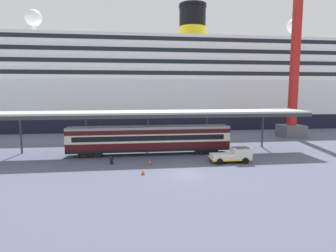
{
  "coord_description": "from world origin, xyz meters",
  "views": [
    {
      "loc": [
        -5.75,
        -29.59,
        9.16
      ],
      "look_at": [
        -0.97,
        7.3,
        4.5
      ],
      "focal_mm": 30.17,
      "sensor_mm": 36.0,
      "label": 1
    }
  ],
  "objects_px": {
    "traffic_cone_near": "(150,162)",
    "traffic_cone_mid": "(143,171)",
    "train_carriage": "(150,139)",
    "quay_bollard": "(112,160)",
    "cruise_ship": "(172,86)",
    "service_truck": "(234,155)",
    "dockside_crane": "(300,42)"
  },
  "relations": [
    {
      "from": "service_truck",
      "to": "quay_bollard",
      "type": "bearing_deg",
      "value": 175.94
    },
    {
      "from": "cruise_ship",
      "to": "dockside_crane",
      "type": "relative_size",
      "value": 2.18
    },
    {
      "from": "train_carriage",
      "to": "dockside_crane",
      "type": "height_order",
      "value": "dockside_crane"
    },
    {
      "from": "train_carriage",
      "to": "quay_bollard",
      "type": "relative_size",
      "value": 23.98
    },
    {
      "from": "train_carriage",
      "to": "service_truck",
      "type": "distance_m",
      "value": 12.1
    },
    {
      "from": "cruise_ship",
      "to": "service_truck",
      "type": "bearing_deg",
      "value": -87.63
    },
    {
      "from": "service_truck",
      "to": "traffic_cone_mid",
      "type": "height_order",
      "value": "service_truck"
    },
    {
      "from": "traffic_cone_near",
      "to": "dockside_crane",
      "type": "bearing_deg",
      "value": 30.32
    },
    {
      "from": "traffic_cone_near",
      "to": "service_truck",
      "type": "bearing_deg",
      "value": -1.29
    },
    {
      "from": "cruise_ship",
      "to": "service_truck",
      "type": "xyz_separation_m",
      "value": [
        1.82,
        -43.95,
        -9.37
      ]
    },
    {
      "from": "cruise_ship",
      "to": "train_carriage",
      "type": "relative_size",
      "value": 5.5
    },
    {
      "from": "cruise_ship",
      "to": "train_carriage",
      "type": "distance_m",
      "value": 39.87
    },
    {
      "from": "traffic_cone_mid",
      "to": "train_carriage",
      "type": "bearing_deg",
      "value": 81.99
    },
    {
      "from": "dockside_crane",
      "to": "quay_bollard",
      "type": "relative_size",
      "value": 60.4
    },
    {
      "from": "train_carriage",
      "to": "quay_bollard",
      "type": "height_order",
      "value": "train_carriage"
    },
    {
      "from": "cruise_ship",
      "to": "traffic_cone_mid",
      "type": "relative_size",
      "value": 162.38
    },
    {
      "from": "cruise_ship",
      "to": "train_carriage",
      "type": "xyz_separation_m",
      "value": [
        -8.66,
        -38.07,
        -8.05
      ]
    },
    {
      "from": "cruise_ship",
      "to": "traffic_cone_mid",
      "type": "distance_m",
      "value": 49.9
    },
    {
      "from": "cruise_ship",
      "to": "traffic_cone_mid",
      "type": "height_order",
      "value": "cruise_ship"
    },
    {
      "from": "traffic_cone_mid",
      "to": "quay_bollard",
      "type": "xyz_separation_m",
      "value": [
        -3.72,
        5.0,
        0.13
      ]
    },
    {
      "from": "service_truck",
      "to": "quay_bollard",
      "type": "xyz_separation_m",
      "value": [
        -15.59,
        1.11,
        -0.47
      ]
    },
    {
      "from": "dockside_crane",
      "to": "traffic_cone_near",
      "type": "bearing_deg",
      "value": -149.68
    },
    {
      "from": "service_truck",
      "to": "dockside_crane",
      "type": "relative_size",
      "value": 0.09
    },
    {
      "from": "cruise_ship",
      "to": "traffic_cone_near",
      "type": "xyz_separation_m",
      "value": [
        -9.03,
        -43.71,
        -10.04
      ]
    },
    {
      "from": "quay_bollard",
      "to": "train_carriage",
      "type": "bearing_deg",
      "value": 43.12
    },
    {
      "from": "cruise_ship",
      "to": "traffic_cone_near",
      "type": "height_order",
      "value": "cruise_ship"
    },
    {
      "from": "traffic_cone_mid",
      "to": "dockside_crane",
      "type": "xyz_separation_m",
      "value": [
        31.16,
        21.77,
        18.03
      ]
    },
    {
      "from": "traffic_cone_mid",
      "to": "dockside_crane",
      "type": "bearing_deg",
      "value": 34.94
    },
    {
      "from": "traffic_cone_near",
      "to": "traffic_cone_mid",
      "type": "height_order",
      "value": "traffic_cone_mid"
    },
    {
      "from": "traffic_cone_mid",
      "to": "quay_bollard",
      "type": "relative_size",
      "value": 0.81
    },
    {
      "from": "train_carriage",
      "to": "traffic_cone_near",
      "type": "xyz_separation_m",
      "value": [
        -0.37,
        -5.64,
        -1.99
      ]
    },
    {
      "from": "traffic_cone_mid",
      "to": "service_truck",
      "type": "bearing_deg",
      "value": 18.18
    }
  ]
}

